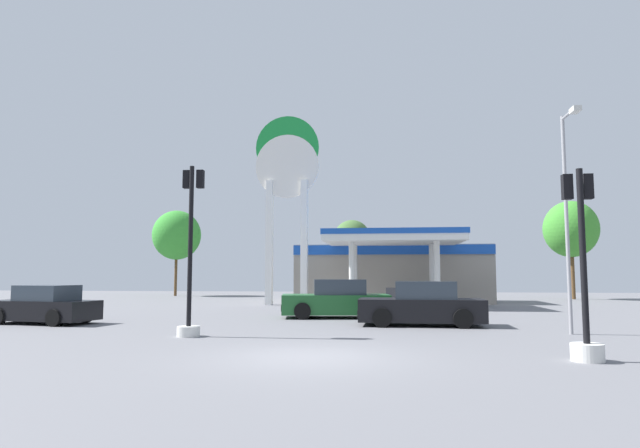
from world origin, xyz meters
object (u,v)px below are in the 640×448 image
object	(u,v)px
station_pole_sign	(287,184)
tree_1	(352,238)
car_0	(44,306)
corner_streetlamp	(568,201)
traffic_signal_1	(190,271)
car_2	(336,300)
tree_2	(571,229)
tree_0	(177,235)
traffic_signal_0	(584,294)
car_1	(422,305)

from	to	relation	value
station_pole_sign	tree_1	world-z (taller)	station_pole_sign
car_0	tree_1	size ratio (longest dim) A/B	0.67
corner_streetlamp	traffic_signal_1	bearing A→B (deg)	-171.50
station_pole_sign	traffic_signal_1	distance (m)	17.53
traffic_signal_1	car_0	bearing A→B (deg)	154.10
traffic_signal_1	station_pole_sign	bearing A→B (deg)	89.98
station_pole_sign	car_2	distance (m)	11.95
car_0	car_2	world-z (taller)	car_2
tree_2	tree_0	bearing A→B (deg)	175.53
car_2	traffic_signal_0	size ratio (longest dim) A/B	1.14
car_0	tree_0	distance (m)	26.53
traffic_signal_0	tree_1	distance (m)	33.38
car_2	traffic_signal_1	world-z (taller)	traffic_signal_1
traffic_signal_1	tree_2	distance (m)	33.44
traffic_signal_0	car_0	bearing A→B (deg)	158.29
station_pole_sign	corner_streetlamp	bearing A→B (deg)	-51.72
tree_0	car_1	bearing A→B (deg)	-52.11
tree_2	corner_streetlamp	world-z (taller)	tree_2
tree_1	station_pole_sign	bearing A→B (deg)	-105.11
station_pole_sign	tree_0	xyz separation A→B (m)	(-11.98, 12.41, -2.19)
traffic_signal_0	corner_streetlamp	size ratio (longest dim) A/B	0.60
tree_2	corner_streetlamp	size ratio (longest dim) A/B	1.06
tree_1	tree_2	xyz separation A→B (m)	(16.72, -2.42, 0.37)
car_2	tree_0	xyz separation A→B (m)	(-15.82, 21.54, 4.51)
car_1	tree_2	distance (m)	26.05
car_1	car_2	bearing A→B (deg)	136.95
tree_2	traffic_signal_0	bearing A→B (deg)	-108.01
traffic_signal_1	tree_1	size ratio (longest dim) A/B	0.82
tree_0	tree_2	xyz separation A→B (m)	(32.03, -2.50, 0.01)
car_0	traffic_signal_0	xyz separation A→B (m)	(17.31, -6.89, 0.78)
station_pole_sign	traffic_signal_0	xyz separation A→B (m)	(10.28, -20.14, -6.00)
traffic_signal_0	car_1	bearing A→B (deg)	111.06
tree_1	tree_2	size ratio (longest dim) A/B	0.86
car_0	traffic_signal_0	size ratio (longest dim) A/B	1.01
station_pole_sign	tree_1	distance (m)	13.02
tree_0	tree_2	distance (m)	32.13
traffic_signal_0	tree_0	xyz separation A→B (m)	(-22.27, 32.55, 3.81)
car_0	tree_1	world-z (taller)	tree_1
tree_1	corner_streetlamp	distance (m)	28.50
car_1	station_pole_sign	bearing A→B (deg)	120.54
traffic_signal_1	tree_0	bearing A→B (deg)	112.40
tree_0	corner_streetlamp	size ratio (longest dim) A/B	1.05
traffic_signal_0	tree_1	world-z (taller)	tree_1
tree_2	corner_streetlamp	xyz separation A→B (m)	(-8.29, -24.80, -1.05)
station_pole_sign	tree_2	world-z (taller)	station_pole_sign
tree_1	corner_streetlamp	bearing A→B (deg)	-72.79
tree_1	car_2	bearing A→B (deg)	-88.63
station_pole_sign	corner_streetlamp	world-z (taller)	station_pole_sign
car_2	station_pole_sign	bearing A→B (deg)	112.82
car_1	traffic_signal_1	size ratio (longest dim) A/B	0.88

